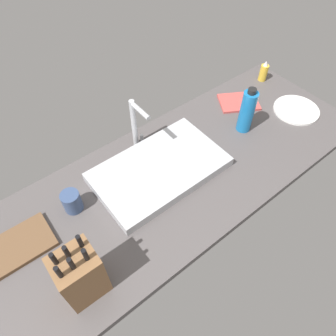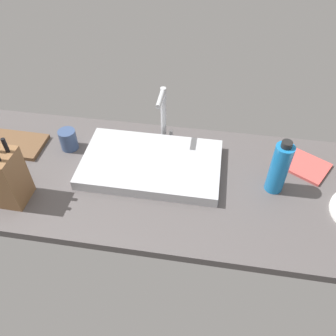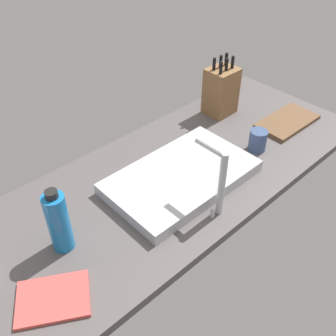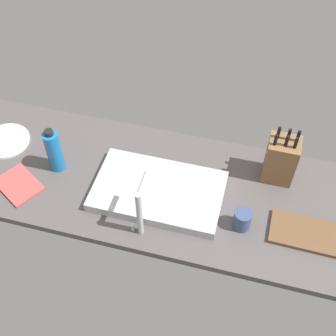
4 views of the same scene
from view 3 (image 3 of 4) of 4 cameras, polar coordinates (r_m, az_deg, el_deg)
The scene contains 8 objects.
countertop_slab at distance 147.74cm, azimuth -0.82°, elevation -2.43°, with size 184.08×66.73×3.50cm, color #514C4C.
sink_basin at distance 145.01cm, azimuth 1.96°, elevation -1.31°, with size 55.24×33.11×4.48cm, color #B7BABF.
faucet at distance 126.42cm, azimuth 7.43°, elevation -1.44°, with size 5.50×13.00×25.25cm.
knife_block at distance 183.08cm, azimuth 7.74°, elevation 11.16°, with size 13.29×11.73×27.25cm.
cutting_board at distance 186.02cm, azimuth 17.04°, elevation 6.52°, with size 29.49×16.10×1.80cm, color brown.
water_bottle at distance 121.43cm, azimuth -15.73°, elevation -7.60°, with size 6.79×6.79×23.21cm.
dish_towel at distance 117.84cm, azimuth -16.47°, elevation -17.87°, with size 19.85×14.72×1.20cm, color #CC4C47.
coffee_mug at distance 163.73cm, azimuth 13.00°, elevation 3.97°, with size 7.26×7.26×9.00cm, color #384C75.
Camera 3 is at (73.52, 81.85, 100.36)cm, focal length 41.65 mm.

